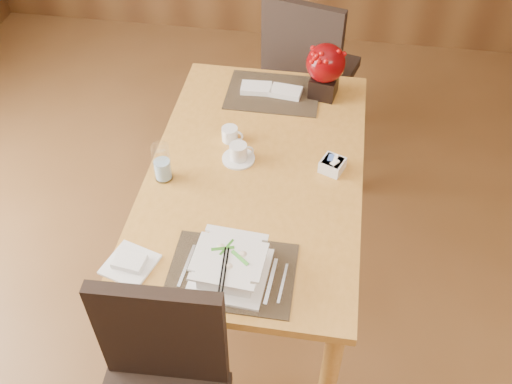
% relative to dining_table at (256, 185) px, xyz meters
% --- Properties ---
extents(ground, '(6.00, 6.00, 0.00)m').
position_rel_dining_table_xyz_m(ground, '(0.00, -0.60, -0.65)').
color(ground, brown).
rests_on(ground, ground).
extents(dining_table, '(0.90, 1.50, 0.75)m').
position_rel_dining_table_xyz_m(dining_table, '(0.00, 0.00, 0.00)').
color(dining_table, '#C98B38').
rests_on(dining_table, ground).
extents(placemat_near, '(0.45, 0.33, 0.01)m').
position_rel_dining_table_xyz_m(placemat_near, '(0.00, -0.55, 0.10)').
color(placemat_near, black).
rests_on(placemat_near, dining_table).
extents(placemat_far, '(0.45, 0.33, 0.01)m').
position_rel_dining_table_xyz_m(placemat_far, '(0.00, 0.55, 0.10)').
color(placemat_far, black).
rests_on(placemat_far, dining_table).
extents(soup_setting, '(0.28, 0.28, 0.11)m').
position_rel_dining_table_xyz_m(soup_setting, '(-0.00, -0.56, 0.15)').
color(soup_setting, silver).
rests_on(soup_setting, dining_table).
extents(coffee_cup, '(0.14, 0.14, 0.08)m').
position_rel_dining_table_xyz_m(coffee_cup, '(-0.08, 0.05, 0.13)').
color(coffee_cup, silver).
rests_on(coffee_cup, dining_table).
extents(water_glass, '(0.09, 0.09, 0.17)m').
position_rel_dining_table_xyz_m(water_glass, '(-0.37, -0.11, 0.18)').
color(water_glass, white).
rests_on(water_glass, dining_table).
extents(creamer_jug, '(0.11, 0.11, 0.07)m').
position_rel_dining_table_xyz_m(creamer_jug, '(-0.14, 0.17, 0.13)').
color(creamer_jug, silver).
rests_on(creamer_jug, dining_table).
extents(sugar_caddy, '(0.12, 0.12, 0.05)m').
position_rel_dining_table_xyz_m(sugar_caddy, '(0.32, 0.05, 0.12)').
color(sugar_caddy, silver).
rests_on(sugar_caddy, dining_table).
extents(berry_decor, '(0.19, 0.19, 0.27)m').
position_rel_dining_table_xyz_m(berry_decor, '(0.24, 0.57, 0.25)').
color(berry_decor, black).
rests_on(berry_decor, dining_table).
extents(napkins_far, '(0.30, 0.12, 0.03)m').
position_rel_dining_table_xyz_m(napkins_far, '(0.00, 0.55, 0.12)').
color(napkins_far, white).
rests_on(napkins_far, dining_table).
extents(bread_plate, '(0.21, 0.21, 0.01)m').
position_rel_dining_table_xyz_m(bread_plate, '(-0.37, -0.57, 0.10)').
color(bread_plate, silver).
rests_on(bread_plate, dining_table).
extents(far_chair, '(0.58, 0.58, 1.01)m').
position_rel_dining_table_xyz_m(far_chair, '(0.13, 1.09, -0.08)').
color(far_chair, black).
rests_on(far_chair, ground).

